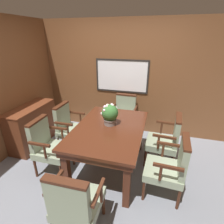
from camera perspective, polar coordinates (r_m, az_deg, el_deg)
The scene contains 11 objects.
ground_plane at distance 3.07m, azimuth -4.45°, elevation -19.70°, with size 14.00×14.00×0.00m, color gray.
wall_back at distance 3.97m, azimuth 3.44°, elevation 10.78°, with size 7.20×0.08×2.45m.
dining_table at distance 2.81m, azimuth -0.83°, elevation -6.82°, with size 1.06×1.55×0.78m.
chair_left_near at distance 3.03m, azimuth -20.06°, elevation -10.02°, with size 0.52×0.54×0.93m.
chair_head_far at distance 3.90m, azimuth 4.01°, elevation -0.81°, with size 0.55×0.53×0.93m.
chair_head_near at distance 2.10m, azimuth -11.88°, elevation -26.90°, with size 0.54×0.53×0.93m.
chair_right_far at distance 3.14m, azimuth 17.40°, elevation -8.39°, with size 0.55×0.56×0.93m.
chair_right_near at distance 2.58m, azimuth 18.48°, elevation -16.38°, with size 0.54×0.55×0.93m.
chair_left_far at distance 3.50m, azimuth -13.71°, elevation -4.47°, with size 0.52×0.54×0.93m.
potted_plant at distance 2.78m, azimuth -0.69°, elevation -0.66°, with size 0.27×0.27×0.35m.
sideboard_cabinet at distance 3.93m, azimuth -24.50°, elevation -4.10°, with size 0.44×1.09×0.83m.
Camera 1 is at (0.82, -2.08, 2.10)m, focal length 28.00 mm.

